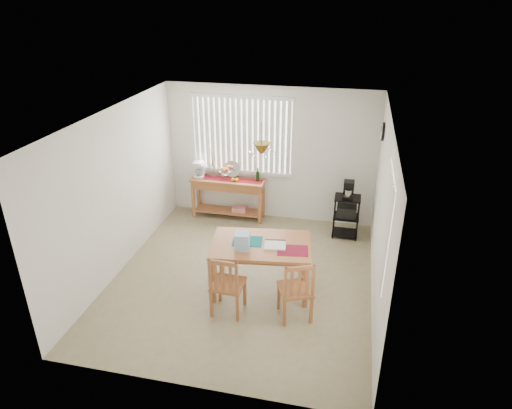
% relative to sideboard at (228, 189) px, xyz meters
% --- Properties ---
extents(ground, '(4.00, 4.50, 0.01)m').
position_rel_sideboard_xyz_m(ground, '(0.78, -2.03, -0.61)').
color(ground, '#968B65').
extents(room_shell, '(4.20, 4.70, 2.70)m').
position_rel_sideboard_xyz_m(room_shell, '(0.79, -2.01, 1.08)').
color(room_shell, white).
rests_on(room_shell, ground).
extents(sideboard, '(1.44, 0.41, 0.81)m').
position_rel_sideboard_xyz_m(sideboard, '(0.00, 0.00, 0.00)').
color(sideboard, '#AE693B').
rests_on(sideboard, ground).
extents(sideboard_items, '(1.37, 0.34, 0.62)m').
position_rel_sideboard_xyz_m(sideboard_items, '(-0.25, 0.02, 0.33)').
color(sideboard_items, maroon).
rests_on(sideboard_items, sideboard).
extents(wire_cart, '(0.46, 0.37, 0.78)m').
position_rel_sideboard_xyz_m(wire_cart, '(2.30, -0.27, -0.14)').
color(wire_cart, black).
rests_on(wire_cart, ground).
extents(cart_items, '(0.18, 0.22, 0.32)m').
position_rel_sideboard_xyz_m(cart_items, '(2.30, -0.26, 0.32)').
color(cart_items, black).
rests_on(cart_items, wire_cart).
extents(dining_table, '(1.56, 1.12, 0.78)m').
position_rel_sideboard_xyz_m(dining_table, '(1.12, -2.21, 0.08)').
color(dining_table, '#AE693B').
rests_on(dining_table, ground).
extents(table_items, '(1.17, 0.51, 0.25)m').
position_rel_sideboard_xyz_m(table_items, '(1.00, -2.35, 0.26)').
color(table_items, '#146C72').
rests_on(table_items, dining_table).
extents(chair_left, '(0.45, 0.45, 0.95)m').
position_rel_sideboard_xyz_m(chair_left, '(0.79, -2.89, -0.14)').
color(chair_left, '#AE693B').
rests_on(chair_left, ground).
extents(chair_right, '(0.57, 0.57, 0.95)m').
position_rel_sideboard_xyz_m(chair_right, '(1.73, -2.80, -0.15)').
color(chair_right, '#AE693B').
rests_on(chair_right, ground).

